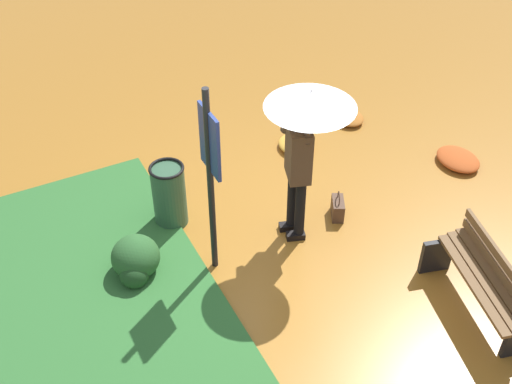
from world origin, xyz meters
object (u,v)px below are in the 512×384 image
Objects in this scene: person_with_umbrella at (305,128)px; park_bench at (483,281)px; trash_bin at (169,195)px; info_sign_post at (210,163)px; handbag at (338,208)px.

park_bench is (1.81, 1.12, -1.15)m from person_with_umbrella.
park_bench is at bearing 40.70° from trash_bin.
person_with_umbrella is at bearing 88.57° from info_sign_post.
person_with_umbrella is at bearing -148.36° from park_bench.
park_bench is at bearing 31.64° from person_with_umbrella.
handbag is at bearing 99.89° from person_with_umbrella.
info_sign_post is (-0.03, -1.08, -0.11)m from person_with_umbrella.
handbag is 0.44× the size of trash_bin.
trash_bin is at bearing -126.96° from person_with_umbrella.
trash_bin reaches higher than park_bench.
info_sign_post reaches higher than handbag.
person_with_umbrella is 1.08m from info_sign_post.
handbag is at bearing 65.80° from trash_bin.
person_with_umbrella is at bearing -80.11° from handbag.
park_bench is (1.84, 2.19, -1.04)m from info_sign_post.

